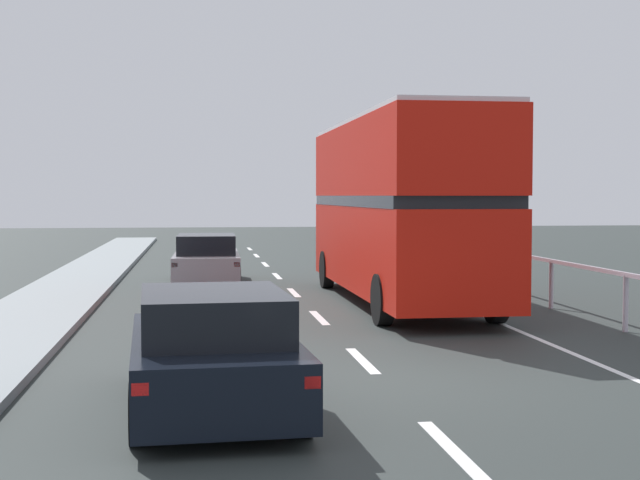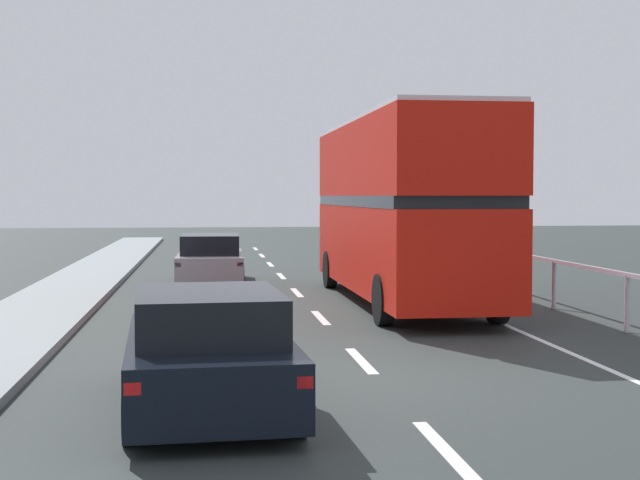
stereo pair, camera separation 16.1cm
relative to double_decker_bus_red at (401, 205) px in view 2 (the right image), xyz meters
name	(u,v)px [view 2 (the right image)]	position (x,y,z in m)	size (l,w,h in m)	color
ground_plane	(381,386)	(-2.17, -8.67, -2.33)	(74.04, 120.00, 0.10)	#2B3230
lane_paint_markings	(396,302)	(-0.07, 0.27, -2.28)	(3.56, 46.00, 0.01)	silver
bridge_side_railing	(526,263)	(3.14, 0.33, -1.39)	(0.10, 42.00, 1.10)	#BBADBC
double_decker_bus_red	(401,205)	(0.00, 0.00, 0.00)	(2.59, 10.21, 4.26)	red
hatchback_car_near	(208,353)	(-4.48, -10.01, -1.60)	(2.04, 4.22, 1.41)	black
sedan_car_ahead	(210,260)	(-4.37, 5.49, -1.61)	(1.94, 4.46, 1.40)	gray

